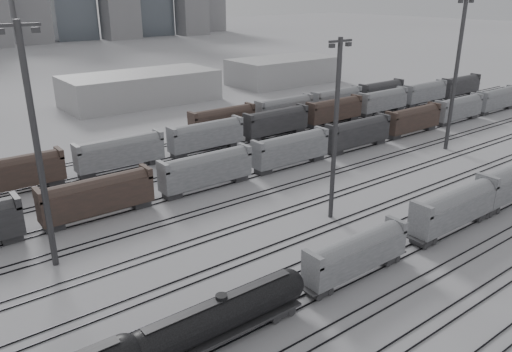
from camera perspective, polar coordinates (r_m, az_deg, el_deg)
ground at (r=61.79m, az=18.11°, el=-8.31°), size 900.00×900.00×0.00m
tracks at (r=71.71m, az=6.72°, el=-3.16°), size 220.00×71.50×0.16m
tank_car_b at (r=44.46m, az=-3.91°, el=-15.64°), size 17.94×2.99×4.43m
hopper_car_a at (r=53.84m, az=11.40°, el=-8.56°), size 13.33×2.65×4.77m
hopper_car_b at (r=67.18m, az=21.74°, el=-3.26°), size 14.97×2.97×5.35m
light_mast_b at (r=55.53m, az=-23.77°, el=3.23°), size 4.19×0.67×26.17m
light_mast_c at (r=63.96m, az=9.08°, el=5.54°), size 3.76×0.60×23.49m
light_mast_d at (r=99.46m, az=21.92°, el=11.06°), size 4.46×0.71×27.90m
bg_string_near at (r=85.79m, az=3.97°, el=2.91°), size 151.00×3.00×5.60m
bg_string_mid at (r=103.72m, az=2.32°, el=6.07°), size 151.00×3.00×5.60m
bg_string_far at (r=120.88m, az=6.34°, el=8.06°), size 66.00×3.00×5.60m
warehouse_mid at (r=138.56m, az=-13.00°, el=9.78°), size 40.00×18.00×8.00m
warehouse_right at (r=165.29m, az=3.20°, el=11.95°), size 35.00×18.00×8.00m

